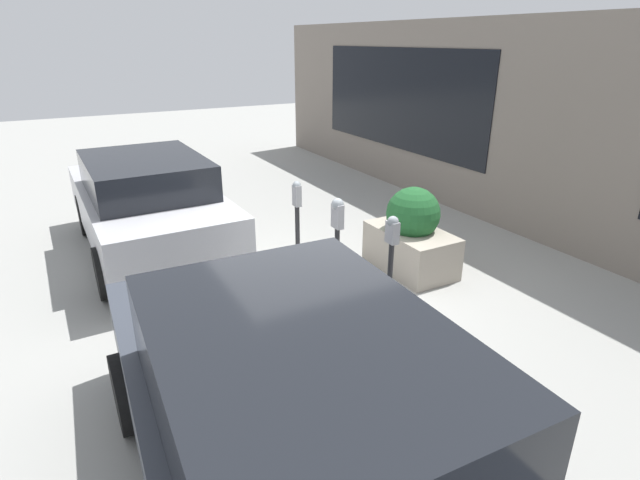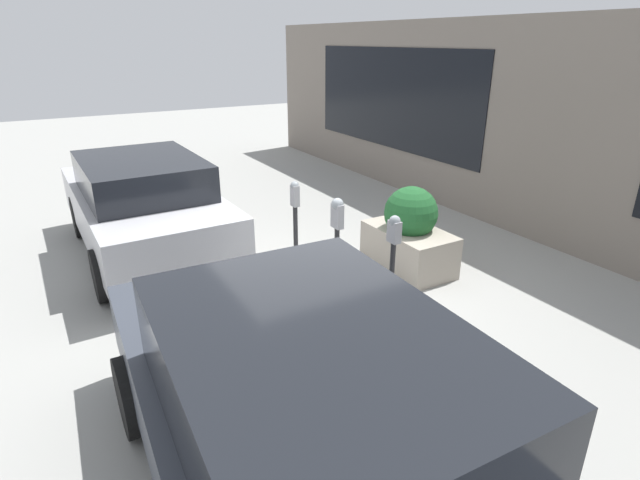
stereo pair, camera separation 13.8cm
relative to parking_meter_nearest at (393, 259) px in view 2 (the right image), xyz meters
The scene contains 9 objects.
ground_plane 1.60m from the parking_meter_nearest, 16.06° to the left, with size 40.00×40.00×0.00m, color #999993.
curb_strip 1.61m from the parking_meter_nearest, 19.62° to the left, with size 19.00×0.16×0.04m.
building_facade 4.36m from the parking_meter_nearest, 74.25° to the right, with size 19.00×0.17×3.61m.
parking_meter_nearest is the anchor object (origin of this frame).
parking_meter_second 1.15m from the parking_meter_nearest, ahead, with size 0.18×0.15×1.42m.
parking_meter_middle 2.37m from the parking_meter_nearest, ahead, with size 0.14×0.12×1.34m.
planter_box 2.13m from the parking_meter_nearest, 45.21° to the right, with size 1.38×0.80×1.27m.
parked_car_front 2.39m from the parking_meter_nearest, 128.59° to the left, with size 4.75×2.12×1.64m.
parked_car_middle 4.38m from the parking_meter_nearest, 23.96° to the left, with size 4.37×1.95×1.58m.
Camera 2 is at (-4.99, 2.77, 3.23)m, focal length 28.00 mm.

